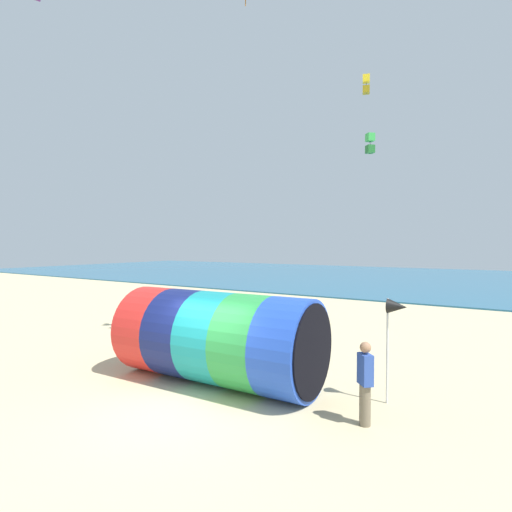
{
  "coord_description": "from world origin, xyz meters",
  "views": [
    {
      "loc": [
        6.47,
        -6.67,
        3.83
      ],
      "look_at": [
        -0.35,
        3.99,
        3.46
      ],
      "focal_mm": 28.0,
      "sensor_mm": 36.0,
      "label": 1
    }
  ],
  "objects_px": {
    "giant_inflatable_tube": "(218,337)",
    "kite_green_box": "(370,143)",
    "kite_handler": "(365,382)",
    "kite_yellow_box": "(366,84)",
    "beach_flag": "(396,311)"
  },
  "relations": [
    {
      "from": "kite_green_box",
      "to": "beach_flag",
      "type": "bearing_deg",
      "value": -70.62
    },
    {
      "from": "giant_inflatable_tube",
      "to": "beach_flag",
      "type": "height_order",
      "value": "beach_flag"
    },
    {
      "from": "kite_handler",
      "to": "kite_green_box",
      "type": "height_order",
      "value": "kite_green_box"
    },
    {
      "from": "giant_inflatable_tube",
      "to": "kite_yellow_box",
      "type": "relative_size",
      "value": 5.05
    },
    {
      "from": "kite_handler",
      "to": "kite_yellow_box",
      "type": "distance_m",
      "value": 20.42
    },
    {
      "from": "giant_inflatable_tube",
      "to": "kite_handler",
      "type": "distance_m",
      "value": 4.28
    },
    {
      "from": "kite_handler",
      "to": "kite_yellow_box",
      "type": "height_order",
      "value": "kite_yellow_box"
    },
    {
      "from": "kite_handler",
      "to": "kite_yellow_box",
      "type": "relative_size",
      "value": 1.54
    },
    {
      "from": "giant_inflatable_tube",
      "to": "beach_flag",
      "type": "xyz_separation_m",
      "value": [
        4.52,
        1.06,
        0.99
      ]
    },
    {
      "from": "giant_inflatable_tube",
      "to": "kite_green_box",
      "type": "distance_m",
      "value": 16.19
    },
    {
      "from": "kite_yellow_box",
      "to": "kite_green_box",
      "type": "bearing_deg",
      "value": -62.09
    },
    {
      "from": "kite_handler",
      "to": "beach_flag",
      "type": "bearing_deg",
      "value": 79.14
    },
    {
      "from": "kite_yellow_box",
      "to": "kite_handler",
      "type": "bearing_deg",
      "value": -72.58
    },
    {
      "from": "giant_inflatable_tube",
      "to": "kite_yellow_box",
      "type": "bearing_deg",
      "value": 92.31
    },
    {
      "from": "kite_green_box",
      "to": "beach_flag",
      "type": "relative_size",
      "value": 0.46
    }
  ]
}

